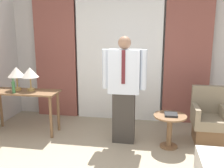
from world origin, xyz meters
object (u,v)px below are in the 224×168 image
Objects in this scene: table_lamp_right at (30,73)px; bottle_near_edge at (14,87)px; person at (124,87)px; book at (171,114)px; armchair at (208,121)px; table_lamp_left at (16,73)px; side_table at (170,125)px; desk at (23,98)px.

bottle_near_edge is (-0.20, -0.22, -0.21)m from table_lamp_right.
book is at bearing -6.27° from person.
armchair is 4.11× the size of book.
table_lamp_left is at bearing 175.15° from person.
person is at bearing 1.81° from bottle_near_edge.
side_table is (2.67, -0.24, -0.72)m from table_lamp_left.
bottle_near_edge is (-0.07, -0.16, 0.24)m from desk.
person is (1.88, 0.06, 0.06)m from bottle_near_edge.
table_lamp_left is 1.95m from person.
armchair is at bearing 2.71° from desk.
side_table is 2.40× the size of book.
side_table is at bearing -5.23° from table_lamp_left.
book is (0.74, -0.08, -0.39)m from person.
table_lamp_right is 1.69m from person.
table_lamp_right is at bearing 0.00° from table_lamp_left.
book is (2.42, -0.25, -0.54)m from table_lamp_right.
side_table is 0.18m from book.
table_lamp_right is 2.53m from side_table.
desk reaches higher than book.
book is (2.68, -0.25, -0.54)m from table_lamp_left.
desk is 1.40× the size of armchair.
table_lamp_right is 0.46× the size of armchair.
armchair is at bearing 5.53° from bottle_near_edge.
table_lamp_left is at bearing 104.88° from bottle_near_edge.
bottle_near_edge reaches higher than side_table.
table_lamp_left reaches higher than side_table.
table_lamp_right is 0.37m from bottle_near_edge.
person is at bearing -5.60° from table_lamp_right.
bottle_near_edge is 0.49× the size of side_table.
armchair is at bearing 1.71° from table_lamp_right.
book is at bearing -151.87° from armchair.
bottle_near_edge is 0.29× the size of armchair.
table_lamp_left is 2.78m from side_table.
table_lamp_right is 1.89× the size of book.
bottle_near_edge is 2.64m from book.
person is (1.94, -0.16, -0.15)m from table_lamp_left.
desk is 0.47m from table_lamp_right.
table_lamp_left reaches higher than book.
side_table is (2.54, -0.19, -0.28)m from desk.
person is 7.85× the size of book.
table_lamp_left is 1.89× the size of book.
table_lamp_right is at bearing 174.21° from side_table.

